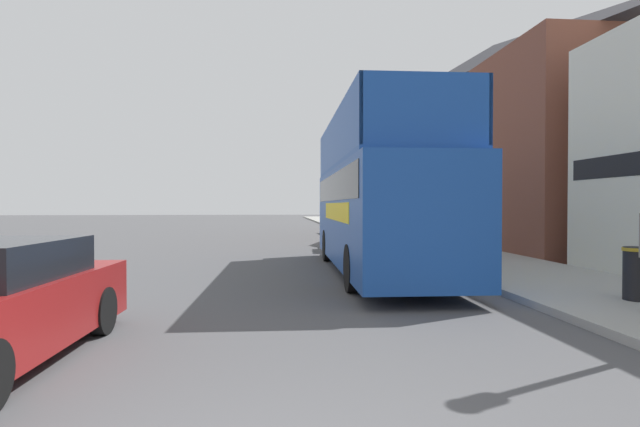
{
  "coord_description": "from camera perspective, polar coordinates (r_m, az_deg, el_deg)",
  "views": [
    {
      "loc": [
        0.05,
        -2.73,
        1.84
      ],
      "look_at": [
        1.42,
        11.68,
        1.6
      ],
      "focal_mm": 28.0,
      "sensor_mm": 36.0,
      "label": 1
    }
  ],
  "objects": [
    {
      "name": "litter_bin",
      "position": [
        10.6,
        32.46,
        -5.65
      ],
      "size": [
        0.48,
        0.48,
        0.95
      ],
      "color": "black",
      "rests_on": "sidewalk"
    },
    {
      "name": "tour_bus",
      "position": [
        13.62,
        6.54,
        0.96
      ],
      "size": [
        2.64,
        9.91,
        4.21
      ],
      "rotation": [
        0.0,
        0.0,
        -0.02
      ],
      "color": "#19479E",
      "rests_on": "ground_plane"
    },
    {
      "name": "sidewalk",
      "position": [
        21.79,
        11.94,
        -3.71
      ],
      "size": [
        3.78,
        108.0,
        0.14
      ],
      "color": "#999993",
      "rests_on": "ground_plane"
    },
    {
      "name": "brick_terrace_rear",
      "position": [
        27.61,
        19.13,
        7.61
      ],
      "size": [
        6.0,
        20.54,
        10.12
      ],
      "color": "brown",
      "rests_on": "ground_plane"
    },
    {
      "name": "parked_car_ahead_of_bus",
      "position": [
        20.51,
        4.21,
        -2.27
      ],
      "size": [
        2.09,
        4.48,
        1.45
      ],
      "rotation": [
        0.0,
        0.0,
        -0.06
      ],
      "color": "black",
      "rests_on": "ground_plane"
    },
    {
      "name": "lamp_post_second",
      "position": [
        14.61,
        14.98,
        7.59
      ],
      "size": [
        0.35,
        0.35,
        4.95
      ],
      "color": "black",
      "rests_on": "sidewalk"
    },
    {
      "name": "ground_plane",
      "position": [
        23.8,
        -5.54,
        -3.47
      ],
      "size": [
        144.0,
        144.0,
        0.0
      ],
      "primitive_type": "plane",
      "color": "#4C4C4F"
    }
  ]
}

